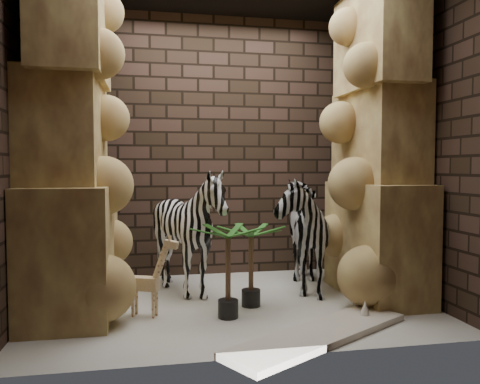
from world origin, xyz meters
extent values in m
plane|color=silver|center=(0.00, 0.00, 0.00)|extent=(3.50, 3.50, 0.00)
plane|color=black|center=(0.00, 1.25, 1.50)|extent=(3.50, 0.00, 3.50)
plane|color=black|center=(0.00, -1.25, 1.50)|extent=(3.50, 0.00, 3.50)
plane|color=black|center=(-1.75, 0.00, 1.50)|extent=(0.00, 3.00, 3.00)
plane|color=black|center=(1.75, 0.00, 1.50)|extent=(0.00, 3.00, 3.00)
imported|color=white|center=(0.75, 0.41, 0.68)|extent=(0.79, 1.23, 1.37)
imported|color=white|center=(-0.37, 0.35, 0.56)|extent=(1.36, 1.50, 1.11)
cube|color=beige|center=(0.48, -0.98, 0.03)|extent=(1.63, 1.19, 0.05)
camera|label=1|loc=(-0.74, -4.22, 1.25)|focal=35.35mm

